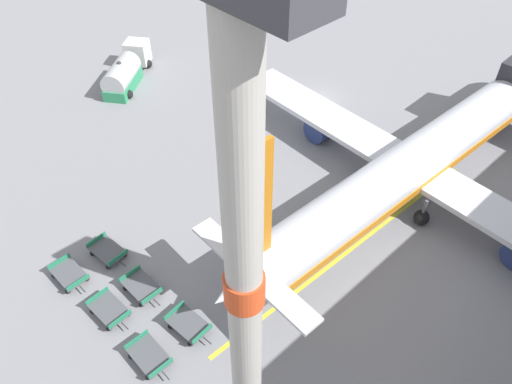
% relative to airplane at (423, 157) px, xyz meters
% --- Properties ---
extents(ground_plane, '(500.00, 500.00, 0.00)m').
position_rel_airplane_xyz_m(ground_plane, '(-13.77, 3.65, -3.00)').
color(ground_plane, gray).
extents(airplane, '(36.15, 41.31, 13.03)m').
position_rel_airplane_xyz_m(airplane, '(0.00, 0.00, 0.00)').
color(airplane, silver).
rests_on(airplane, ground_plane).
extents(fuel_tanker_primary, '(7.05, 8.19, 3.10)m').
position_rel_airplane_xyz_m(fuel_tanker_primary, '(-29.28, -8.27, -1.67)').
color(fuel_tanker_primary, white).
rests_on(fuel_tanker_primary, ground_plane).
extents(baggage_dolly_row_near_col_a, '(3.29, 1.82, 0.92)m').
position_rel_airplane_xyz_m(baggage_dolly_row_near_col_a, '(-10.59, -24.72, -2.53)').
color(baggage_dolly_row_near_col_a, '#515459').
rests_on(baggage_dolly_row_near_col_a, ground_plane).
extents(baggage_dolly_row_near_col_b, '(3.30, 1.86, 0.92)m').
position_rel_airplane_xyz_m(baggage_dolly_row_near_col_b, '(-6.35, -24.24, -2.53)').
color(baggage_dolly_row_near_col_b, '#515459').
rests_on(baggage_dolly_row_near_col_b, ground_plane).
extents(baggage_dolly_row_near_col_c, '(3.26, 1.76, 0.92)m').
position_rel_airplane_xyz_m(baggage_dolly_row_near_col_c, '(-2.04, -24.20, -2.53)').
color(baggage_dolly_row_near_col_c, '#515459').
rests_on(baggage_dolly_row_near_col_c, ground_plane).
extents(baggage_dolly_row_mid_a_col_a, '(3.33, 1.93, 0.92)m').
position_rel_airplane_xyz_m(baggage_dolly_row_mid_a_col_a, '(-10.60, -21.80, -2.53)').
color(baggage_dolly_row_mid_a_col_a, '#515459').
rests_on(baggage_dolly_row_mid_a_col_a, ground_plane).
extents(baggage_dolly_row_mid_a_col_b, '(3.28, 1.80, 0.92)m').
position_rel_airplane_xyz_m(baggage_dolly_row_mid_a_col_b, '(-6.43, -21.78, -2.53)').
color(baggage_dolly_row_mid_a_col_b, '#515459').
rests_on(baggage_dolly_row_mid_a_col_b, ground_plane).
extents(baggage_dolly_row_mid_a_col_c, '(3.33, 1.92, 0.92)m').
position_rel_airplane_xyz_m(baggage_dolly_row_mid_a_col_c, '(-2.13, -21.26, -2.53)').
color(baggage_dolly_row_mid_a_col_c, '#515459').
rests_on(baggage_dolly_row_mid_a_col_c, ground_plane).
extents(stand_guidance_stripe, '(1.14, 25.86, 0.01)m').
position_rel_airplane_xyz_m(stand_guidance_stripe, '(0.71, -8.71, -3.00)').
color(stand_guidance_stripe, yellow).
rests_on(stand_guidance_stripe, ground_plane).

